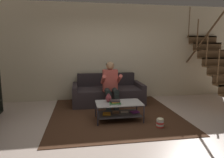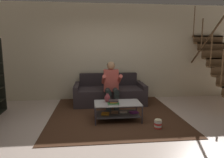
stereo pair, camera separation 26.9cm
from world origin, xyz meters
The scene contains 10 objects.
ground centered at (0.00, 0.00, 0.00)m, with size 16.80×16.80×0.00m, color beige.
back_partition centered at (0.00, 2.46, 1.45)m, with size 8.40×0.12×2.90m, color beige.
staircase_run centered at (3.23, 1.35, 1.11)m, with size 0.97×2.31×2.89m.
couch centered at (0.10, 1.87, 0.28)m, with size 1.99×0.99×0.83m.
person_seated_center centered at (0.10, 1.30, 0.68)m, with size 0.50×0.58×1.24m.
coffee_table centered at (0.15, 0.46, 0.27)m, with size 1.01×0.57×0.41m.
area_rug centered at (0.12, 1.04, 0.01)m, with size 3.00×3.37×0.01m.
vase centered at (-0.07, 0.54, 0.49)m, with size 0.13×0.13×0.18m.
book_stack centered at (0.04, 0.33, 0.45)m, with size 0.24×0.17×0.09m.
popcorn_tub centered at (0.89, -0.08, 0.10)m, with size 0.15×0.15×0.20m.
Camera 1 is at (-0.68, -3.72, 1.61)m, focal length 32.00 mm.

